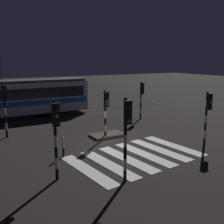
% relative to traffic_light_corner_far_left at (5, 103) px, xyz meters
% --- Properties ---
extents(ground_plane, '(120.00, 120.00, 0.00)m').
position_rel_traffic_light_corner_far_left_xyz_m(ground_plane, '(5.32, -4.72, -2.31)').
color(ground_plane, black).
extents(rail_near, '(80.00, 0.12, 0.03)m').
position_rel_traffic_light_corner_far_left_xyz_m(rail_near, '(5.32, 5.39, -2.29)').
color(rail_near, '#59595E').
rests_on(rail_near, ground).
extents(rail_far, '(80.00, 0.12, 0.03)m').
position_rel_traffic_light_corner_far_left_xyz_m(rail_far, '(5.32, 6.83, -2.29)').
color(rail_far, '#59595E').
rests_on(rail_far, ground).
extents(crosswalk_zebra, '(7.07, 5.02, 0.02)m').
position_rel_traffic_light_corner_far_left_xyz_m(crosswalk_zebra, '(5.32, -6.95, -2.30)').
color(crosswalk_zebra, silver).
rests_on(crosswalk_zebra, ground).
extents(traffic_island, '(2.13, 1.28, 0.18)m').
position_rel_traffic_light_corner_far_left_xyz_m(traffic_island, '(5.83, -2.91, -2.22)').
color(traffic_island, slate).
rests_on(traffic_island, ground).
extents(traffic_light_corner_far_left, '(0.36, 0.42, 3.50)m').
position_rel_traffic_light_corner_far_left_xyz_m(traffic_light_corner_far_left, '(0.00, 0.00, 0.00)').
color(traffic_light_corner_far_left, black).
rests_on(traffic_light_corner_far_left, ground).
extents(traffic_light_corner_near_left, '(0.36, 0.42, 3.43)m').
position_rel_traffic_light_corner_far_left_xyz_m(traffic_light_corner_near_left, '(0.87, -7.61, -0.04)').
color(traffic_light_corner_near_left, black).
rests_on(traffic_light_corner_near_left, ground).
extents(traffic_light_corner_far_right, '(0.36, 0.42, 3.20)m').
position_rel_traffic_light_corner_far_left_xyz_m(traffic_light_corner_far_right, '(10.81, 0.15, -0.20)').
color(traffic_light_corner_far_right, black).
rests_on(traffic_light_corner_far_right, ground).
extents(traffic_light_median_centre, '(0.36, 0.42, 3.12)m').
position_rel_traffic_light_corner_far_left_xyz_m(traffic_light_median_centre, '(5.53, -3.32, -0.25)').
color(traffic_light_median_centre, black).
rests_on(traffic_light_median_centre, ground).
extents(traffic_light_corner_near_right, '(0.36, 0.42, 3.23)m').
position_rel_traffic_light_corner_far_left_xyz_m(traffic_light_corner_near_right, '(9.95, -7.52, -0.18)').
color(traffic_light_corner_near_right, black).
rests_on(traffic_light_corner_near_right, ground).
extents(traffic_light_kerb_mid_left, '(0.36, 0.42, 3.56)m').
position_rel_traffic_light_corner_far_left_xyz_m(traffic_light_kerb_mid_left, '(3.29, -9.19, 0.04)').
color(traffic_light_kerb_mid_left, black).
rests_on(traffic_light_kerb_mid_left, ground).
extents(bollard_island_edge, '(0.12, 0.12, 1.11)m').
position_rel_traffic_light_corner_far_left_xyz_m(bollard_island_edge, '(2.01, -5.12, -1.75)').
color(bollard_island_edge, black).
rests_on(bollard_island_edge, ground).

